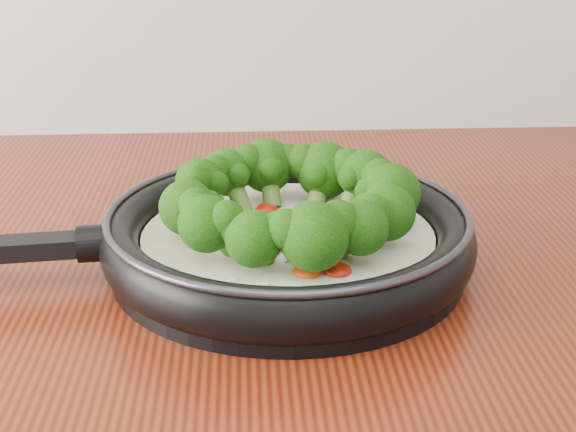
{
  "coord_description": "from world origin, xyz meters",
  "views": [
    {
      "loc": [
        -0.13,
        0.37,
        1.22
      ],
      "look_at": [
        -0.1,
        1.04,
        0.95
      ],
      "focal_mm": 51.3,
      "sensor_mm": 36.0,
      "label": 1
    }
  ],
  "objects": [
    {
      "name": "skillet",
      "position": [
        -0.1,
        1.04,
        0.94
      ],
      "size": [
        0.53,
        0.36,
        0.1
      ],
      "color": "black",
      "rests_on": "counter"
    }
  ]
}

